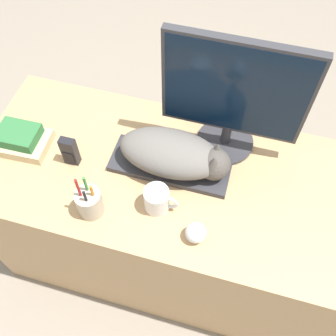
{
  "coord_description": "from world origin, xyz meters",
  "views": [
    {
      "loc": [
        0.2,
        -0.41,
        1.97
      ],
      "look_at": [
        -0.0,
        0.31,
        0.82
      ],
      "focal_mm": 42.0,
      "sensor_mm": 36.0,
      "label": 1
    }
  ],
  "objects_px": {
    "keyboard": "(170,165)",
    "cat": "(177,154)",
    "monitor": "(234,95)",
    "phone": "(70,151)",
    "baseball": "(196,233)",
    "pen_cup": "(89,202)",
    "book_stack": "(20,139)",
    "coffee_mug": "(157,200)"
  },
  "relations": [
    {
      "from": "phone",
      "to": "book_stack",
      "type": "height_order",
      "value": "phone"
    },
    {
      "from": "pen_cup",
      "to": "monitor",
      "type": "bearing_deg",
      "value": 46.93
    },
    {
      "from": "keyboard",
      "to": "phone",
      "type": "xyz_separation_m",
      "value": [
        -0.36,
        -0.07,
        0.05
      ]
    },
    {
      "from": "cat",
      "to": "keyboard",
      "type": "bearing_deg",
      "value": 180.0
    },
    {
      "from": "keyboard",
      "to": "phone",
      "type": "distance_m",
      "value": 0.37
    },
    {
      "from": "baseball",
      "to": "pen_cup",
      "type": "bearing_deg",
      "value": 179.96
    },
    {
      "from": "keyboard",
      "to": "monitor",
      "type": "bearing_deg",
      "value": 43.87
    },
    {
      "from": "coffee_mug",
      "to": "cat",
      "type": "bearing_deg",
      "value": 82.72
    },
    {
      "from": "monitor",
      "to": "book_stack",
      "type": "height_order",
      "value": "monitor"
    },
    {
      "from": "baseball",
      "to": "book_stack",
      "type": "relative_size",
      "value": 0.33
    },
    {
      "from": "cat",
      "to": "phone",
      "type": "bearing_deg",
      "value": -169.18
    },
    {
      "from": "keyboard",
      "to": "coffee_mug",
      "type": "bearing_deg",
      "value": -89.26
    },
    {
      "from": "keyboard",
      "to": "book_stack",
      "type": "xyz_separation_m",
      "value": [
        -0.57,
        -0.06,
        0.02
      ]
    },
    {
      "from": "keyboard",
      "to": "pen_cup",
      "type": "height_order",
      "value": "pen_cup"
    },
    {
      "from": "monitor",
      "to": "phone",
      "type": "relative_size",
      "value": 3.9
    },
    {
      "from": "book_stack",
      "to": "keyboard",
      "type": "bearing_deg",
      "value": 5.61
    },
    {
      "from": "cat",
      "to": "coffee_mug",
      "type": "xyz_separation_m",
      "value": [
        -0.02,
        -0.17,
        -0.04
      ]
    },
    {
      "from": "pen_cup",
      "to": "phone",
      "type": "distance_m",
      "value": 0.23
    },
    {
      "from": "pen_cup",
      "to": "phone",
      "type": "height_order",
      "value": "pen_cup"
    },
    {
      "from": "coffee_mug",
      "to": "book_stack",
      "type": "distance_m",
      "value": 0.58
    },
    {
      "from": "keyboard",
      "to": "monitor",
      "type": "distance_m",
      "value": 0.35
    },
    {
      "from": "coffee_mug",
      "to": "phone",
      "type": "xyz_separation_m",
      "value": [
        -0.36,
        0.1,
        0.01
      ]
    },
    {
      "from": "phone",
      "to": "book_stack",
      "type": "bearing_deg",
      "value": 175.56
    },
    {
      "from": "baseball",
      "to": "book_stack",
      "type": "height_order",
      "value": "book_stack"
    },
    {
      "from": "cat",
      "to": "monitor",
      "type": "height_order",
      "value": "monitor"
    },
    {
      "from": "keyboard",
      "to": "cat",
      "type": "xyz_separation_m",
      "value": [
        0.02,
        0.0,
        0.08
      ]
    },
    {
      "from": "baseball",
      "to": "book_stack",
      "type": "xyz_separation_m",
      "value": [
        -0.72,
        0.19,
        0.0
      ]
    },
    {
      "from": "monitor",
      "to": "coffee_mug",
      "type": "bearing_deg",
      "value": -116.86
    },
    {
      "from": "baseball",
      "to": "keyboard",
      "type": "bearing_deg",
      "value": 122.21
    },
    {
      "from": "cat",
      "to": "coffee_mug",
      "type": "height_order",
      "value": "cat"
    },
    {
      "from": "coffee_mug",
      "to": "baseball",
      "type": "distance_m",
      "value": 0.17
    },
    {
      "from": "book_stack",
      "to": "baseball",
      "type": "bearing_deg",
      "value": -14.6
    },
    {
      "from": "pen_cup",
      "to": "phone",
      "type": "bearing_deg",
      "value": 130.15
    },
    {
      "from": "cat",
      "to": "monitor",
      "type": "bearing_deg",
      "value": 48.15
    },
    {
      "from": "phone",
      "to": "book_stack",
      "type": "xyz_separation_m",
      "value": [
        -0.21,
        0.02,
        -0.03
      ]
    },
    {
      "from": "coffee_mug",
      "to": "book_stack",
      "type": "height_order",
      "value": "coffee_mug"
    },
    {
      "from": "keyboard",
      "to": "phone",
      "type": "height_order",
      "value": "phone"
    },
    {
      "from": "pen_cup",
      "to": "baseball",
      "type": "relative_size",
      "value": 2.83
    },
    {
      "from": "coffee_mug",
      "to": "pen_cup",
      "type": "relative_size",
      "value": 0.6
    },
    {
      "from": "cat",
      "to": "book_stack",
      "type": "relative_size",
      "value": 1.87
    },
    {
      "from": "cat",
      "to": "baseball",
      "type": "height_order",
      "value": "cat"
    },
    {
      "from": "coffee_mug",
      "to": "book_stack",
      "type": "xyz_separation_m",
      "value": [
        -0.57,
        0.11,
        -0.01
      ]
    }
  ]
}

